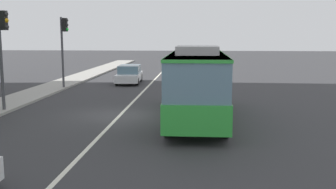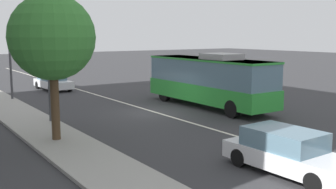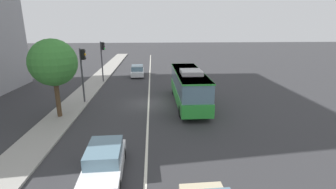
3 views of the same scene
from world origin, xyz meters
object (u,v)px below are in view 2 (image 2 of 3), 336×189
at_px(traffic_light_near_corner, 12,50).
at_px(traffic_light_mid_block, 51,55).
at_px(transit_bus, 209,79).
at_px(street_tree_kerbside_left, 52,38).
at_px(sedan_white, 53,81).
at_px(sedan_white_ahead, 287,152).

relative_size(traffic_light_near_corner, traffic_light_mid_block, 1.00).
bearing_deg(transit_bus, traffic_light_mid_block, 84.90).
height_order(traffic_light_near_corner, street_tree_kerbside_left, street_tree_kerbside_left).
xyz_separation_m(sedan_white, traffic_light_near_corner, (-3.93, 4.05, 2.84)).
bearing_deg(sedan_white, sedan_white_ahead, -3.29).
relative_size(sedan_white, traffic_light_near_corner, 0.88).
bearing_deg(street_tree_kerbside_left, traffic_light_mid_block, -17.02).
xyz_separation_m(traffic_light_near_corner, street_tree_kerbside_left, (-12.51, 1.28, 0.91)).
height_order(sedan_white_ahead, traffic_light_near_corner, traffic_light_near_corner).
bearing_deg(sedan_white_ahead, street_tree_kerbside_left, -149.96).
height_order(sedan_white, street_tree_kerbside_left, street_tree_kerbside_left).
bearing_deg(sedan_white, transit_bus, 19.62).
bearing_deg(street_tree_kerbside_left, traffic_light_near_corner, -5.83).
bearing_deg(traffic_light_near_corner, street_tree_kerbside_left, -90.26).
distance_m(sedan_white, sedan_white_ahead, 24.60).
bearing_deg(sedan_white_ahead, traffic_light_mid_block, -163.63).
height_order(sedan_white_ahead, street_tree_kerbside_left, street_tree_kerbside_left).
xyz_separation_m(transit_bus, sedan_white_ahead, (-11.03, 5.82, -1.09)).
bearing_deg(street_tree_kerbside_left, sedan_white, -17.95).
height_order(sedan_white, traffic_light_near_corner, traffic_light_near_corner).
bearing_deg(sedan_white, traffic_light_mid_block, -20.95).
bearing_deg(sedan_white_ahead, traffic_light_near_corner, -171.47).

